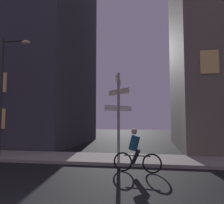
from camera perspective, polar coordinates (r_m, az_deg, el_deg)
The scene contains 5 objects.
sidewalk_kerb at distance 11.29m, azimuth -0.26°, elevation -14.00°, with size 40.00×2.74×0.14m, color gray.
signpost at distance 10.05m, azimuth 1.65°, elevation -1.59°, with size 1.06×1.41×3.88m.
street_lamp at distance 12.97m, azimuth -25.21°, elevation 3.78°, with size 1.62×0.28×6.02m.
cyclist at distance 8.73m, azimuth 5.94°, elevation -12.31°, with size 1.81×0.38×1.61m.
building_left_block at distance 21.05m, azimuth -20.36°, elevation 12.82°, with size 9.51×9.97×16.17m.
Camera 1 is at (1.96, -4.00, 1.95)m, focal length 36.57 mm.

